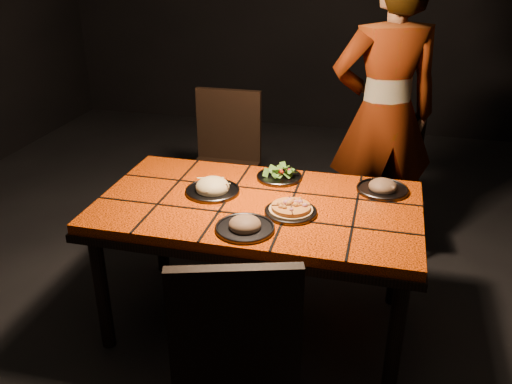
% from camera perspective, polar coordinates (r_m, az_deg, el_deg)
% --- Properties ---
extents(room_shell, '(6.04, 7.04, 3.08)m').
position_cam_1_polar(room_shell, '(2.47, 0.28, 14.72)').
color(room_shell, black).
rests_on(room_shell, ground).
extents(dining_table, '(1.62, 0.92, 0.75)m').
position_cam_1_polar(dining_table, '(2.75, 0.24, -2.52)').
color(dining_table, '#E34807').
rests_on(dining_table, ground).
extents(chair_near, '(0.57, 0.57, 1.00)m').
position_cam_1_polar(chair_near, '(2.09, -2.19, -16.11)').
color(chair_near, black).
rests_on(chair_near, ground).
extents(chair_far_left, '(0.46, 0.46, 1.01)m').
position_cam_1_polar(chair_far_left, '(3.78, -3.30, 3.93)').
color(chair_far_left, black).
rests_on(chair_far_left, ground).
extents(chair_far_right, '(0.44, 0.44, 0.92)m').
position_cam_1_polar(chair_far_right, '(3.71, 13.80, 1.86)').
color(chair_far_right, black).
rests_on(chair_far_right, ground).
extents(diner, '(0.80, 0.66, 1.88)m').
position_cam_1_polar(diner, '(3.50, 13.33, 7.82)').
color(diner, brown).
rests_on(diner, ground).
extents(plate_pizza, '(0.26, 0.26, 0.04)m').
position_cam_1_polar(plate_pizza, '(2.60, 3.69, -1.94)').
color(plate_pizza, '#3E3E44').
rests_on(plate_pizza, dining_table).
extents(plate_pasta, '(0.28, 0.28, 0.09)m').
position_cam_1_polar(plate_pasta, '(2.81, -4.60, 0.40)').
color(plate_pasta, '#3E3E44').
rests_on(plate_pasta, dining_table).
extents(plate_salad, '(0.25, 0.25, 0.07)m').
position_cam_1_polar(plate_salad, '(2.97, 2.46, 1.88)').
color(plate_salad, '#3E3E44').
rests_on(plate_salad, dining_table).
extents(plate_mushroom_a, '(0.27, 0.27, 0.09)m').
position_cam_1_polar(plate_mushroom_a, '(2.45, -1.17, -3.52)').
color(plate_mushroom_a, '#3E3E44').
rests_on(plate_mushroom_a, dining_table).
extents(plate_mushroom_b, '(0.27, 0.27, 0.09)m').
position_cam_1_polar(plate_mushroom_b, '(2.90, 13.19, 0.52)').
color(plate_mushroom_b, '#3E3E44').
rests_on(plate_mushroom_b, dining_table).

